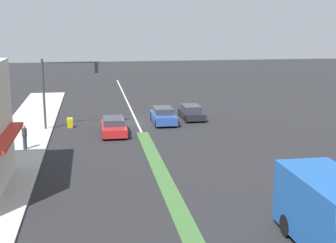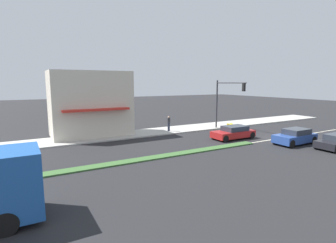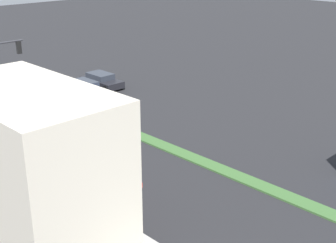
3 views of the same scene
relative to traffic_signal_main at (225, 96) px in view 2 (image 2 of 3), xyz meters
name	(u,v)px [view 2 (image 2 of 3)]	position (x,y,z in m)	size (l,w,h in m)	color
ground_plane	(94,168)	(-6.12, 16.45, -3.90)	(160.00, 160.00, 0.00)	#232326
sidewalk_right	(64,141)	(2.88, 16.95, -3.84)	(4.00, 73.00, 0.12)	#B2AFA8
lane_marking_center	(279,139)	(-6.12, -1.55, -3.90)	(0.16, 60.00, 0.01)	beige
building_corner_store	(91,103)	(4.33, 14.04, -0.55)	(4.87, 7.76, 6.47)	beige
traffic_signal_main	(225,96)	(0.00, 0.00, 0.00)	(4.59, 0.34, 5.60)	#333338
pedestrian	(169,123)	(2.23, 6.11, -2.90)	(0.34, 0.34, 1.67)	#282D42
warning_aframe_sign	(230,127)	(-0.49, -0.37, -3.47)	(0.45, 0.53, 0.84)	yellow
coupe_blue	(295,137)	(-8.32, -0.86, -3.23)	(1.83, 3.99, 1.37)	#284793
hatchback_red	(233,132)	(-3.92, 2.32, -3.29)	(1.86, 4.30, 1.26)	#AD1E1E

